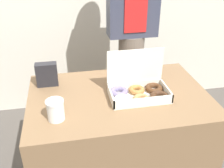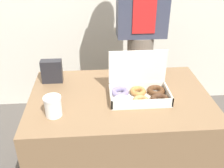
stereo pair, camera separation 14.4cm
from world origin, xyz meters
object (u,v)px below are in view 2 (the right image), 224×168
(napkin_holder, at_px, (52,71))
(person_customer, at_px, (142,20))
(donut_box, at_px, (139,92))
(coffee_cup, at_px, (53,106))

(napkin_holder, height_order, person_customer, person_customer)
(donut_box, distance_m, person_customer, 0.60)
(donut_box, distance_m, napkin_holder, 0.57)
(napkin_holder, distance_m, person_customer, 0.71)
(coffee_cup, relative_size, napkin_holder, 0.74)
(donut_box, height_order, napkin_holder, donut_box)
(coffee_cup, xyz_separation_m, person_customer, (0.56, 0.66, 0.25))
(donut_box, xyz_separation_m, person_customer, (0.09, 0.53, 0.27))
(donut_box, relative_size, napkin_holder, 2.38)
(donut_box, relative_size, person_customer, 0.20)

